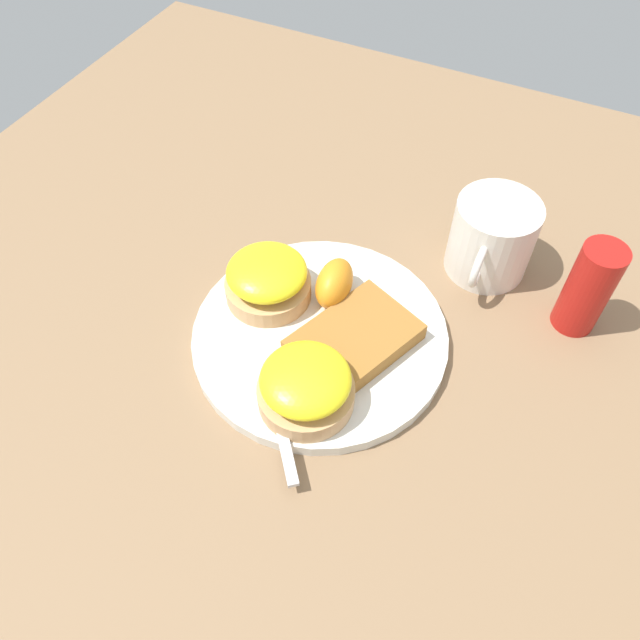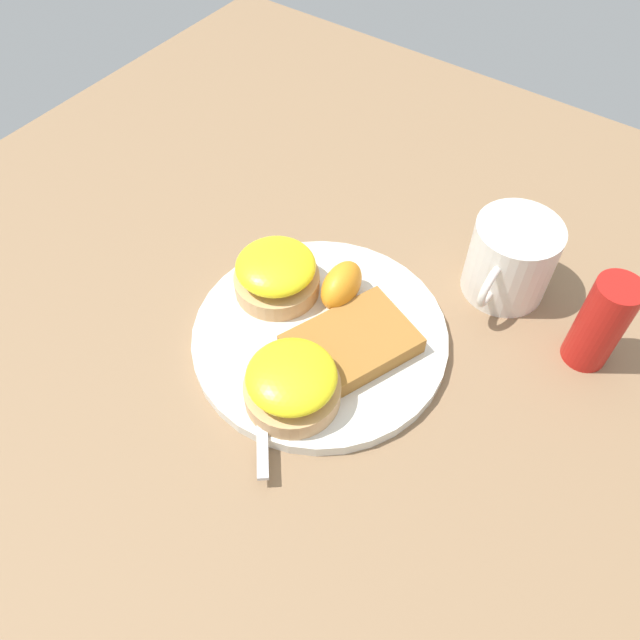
% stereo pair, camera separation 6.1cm
% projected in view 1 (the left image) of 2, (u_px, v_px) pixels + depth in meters
% --- Properties ---
extents(ground_plane, '(1.10, 1.10, 0.00)m').
position_uv_depth(ground_plane, '(320.00, 340.00, 0.64)').
color(ground_plane, '#846647').
extents(plate, '(0.26, 0.26, 0.01)m').
position_uv_depth(plate, '(320.00, 336.00, 0.63)').
color(plate, silver).
rests_on(plate, ground_plane).
extents(sandwich_benedict_left, '(0.09, 0.09, 0.05)m').
position_uv_depth(sandwich_benedict_left, '(267.00, 280.00, 0.64)').
color(sandwich_benedict_left, tan).
rests_on(sandwich_benedict_left, plate).
extents(sandwich_benedict_right, '(0.09, 0.09, 0.05)m').
position_uv_depth(sandwich_benedict_right, '(306.00, 386.00, 0.56)').
color(sandwich_benedict_right, tan).
rests_on(sandwich_benedict_right, plate).
extents(hashbrown_patty, '(0.14, 0.12, 0.02)m').
position_uv_depth(hashbrown_patty, '(353.00, 341.00, 0.61)').
color(hashbrown_patty, '#9A652A').
rests_on(hashbrown_patty, plate).
extents(orange_wedge, '(0.06, 0.04, 0.04)m').
position_uv_depth(orange_wedge, '(334.00, 283.00, 0.64)').
color(orange_wedge, orange).
rests_on(orange_wedge, plate).
extents(fork, '(0.20, 0.17, 0.00)m').
position_uv_depth(fork, '(265.00, 355.00, 0.61)').
color(fork, silver).
rests_on(fork, plate).
extents(cup, '(0.12, 0.09, 0.09)m').
position_uv_depth(cup, '(492.00, 238.00, 0.67)').
color(cup, silver).
rests_on(cup, ground_plane).
extents(condiment_bottle, '(0.04, 0.04, 0.11)m').
position_uv_depth(condiment_bottle, '(588.00, 288.00, 0.61)').
color(condiment_bottle, '#B21914').
rests_on(condiment_bottle, ground_plane).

